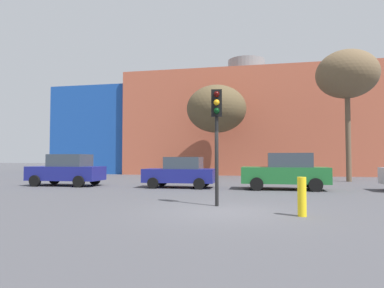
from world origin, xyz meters
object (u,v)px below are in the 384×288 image
(parked_car_0, at_px, (67,170))
(bare_tree_0, at_px, (347,75))
(parked_car_2, at_px, (286,171))
(bare_tree_1, at_px, (216,109))
(traffic_light_island, at_px, (217,120))
(bollard_yellow_0, at_px, (302,197))
(parked_car_1, at_px, (181,172))

(parked_car_0, relative_size, bare_tree_0, 0.46)
(parked_car_0, height_order, parked_car_2, parked_car_2)
(bare_tree_0, distance_m, bare_tree_1, 10.29)
(traffic_light_island, distance_m, bollard_yellow_0, 3.79)
(parked_car_1, distance_m, bollard_yellow_0, 9.94)
(bare_tree_0, bearing_deg, traffic_light_island, -117.93)
(parked_car_2, distance_m, bare_tree_1, 12.46)
(parked_car_2, xyz_separation_m, traffic_light_island, (-2.69, -6.80, 1.95))
(parked_car_2, bearing_deg, parked_car_0, -0.00)
(parked_car_1, height_order, bollard_yellow_0, parked_car_1)
(parked_car_1, bearing_deg, parked_car_2, 180.00)
(bare_tree_0, distance_m, bollard_yellow_0, 17.64)
(parked_car_2, relative_size, bollard_yellow_0, 4.01)
(bare_tree_0, bearing_deg, parked_car_0, -157.32)
(parked_car_2, bearing_deg, bare_tree_1, -64.61)
(parked_car_1, xyz_separation_m, bare_tree_1, (0.63, 10.36, 4.95))
(parked_car_2, relative_size, bare_tree_0, 0.47)
(parked_car_2, bearing_deg, bollard_yellow_0, 89.07)
(parked_car_0, bearing_deg, bare_tree_0, -157.32)
(traffic_light_island, distance_m, bare_tree_0, 16.44)
(parked_car_1, relative_size, traffic_light_island, 0.99)
(parked_car_2, bearing_deg, bare_tree_0, -123.36)
(parked_car_0, height_order, bollard_yellow_0, parked_car_0)
(parked_car_2, height_order, traffic_light_island, traffic_light_island)
(parked_car_0, height_order, bare_tree_0, bare_tree_0)
(parked_car_1, distance_m, traffic_light_island, 7.65)
(parked_car_0, xyz_separation_m, parked_car_2, (12.41, -0.00, 0.02))
(bare_tree_1, relative_size, bollard_yellow_0, 7.25)
(bare_tree_0, height_order, bare_tree_1, bare_tree_0)
(traffic_light_island, height_order, bare_tree_0, bare_tree_0)
(bollard_yellow_0, bearing_deg, parked_car_2, 89.07)
(parked_car_1, distance_m, bare_tree_1, 11.50)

